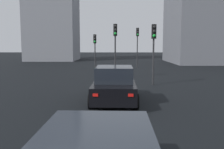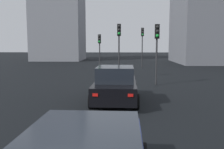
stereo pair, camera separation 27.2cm
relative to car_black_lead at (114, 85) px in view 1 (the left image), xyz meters
The scene contains 7 objects.
car_black_lead is the anchor object (origin of this frame).
traffic_light_near_left 14.59m from the car_black_lead, ahead, with size 0.32×0.29×3.60m.
traffic_light_near_right 8.38m from the car_black_lead, ahead, with size 0.32×0.29×4.13m.
traffic_light_far_left 5.81m from the car_black_lead, 27.27° to the right, with size 0.32×0.28×3.85m.
traffic_light_far_right 17.07m from the car_black_lead, ahead, with size 0.32×0.30×4.39m.
building_facade_left 29.38m from the car_black_lead, 28.76° to the right, with size 11.40×11.77×10.72m, color slate.
building_facade_center 33.37m from the car_black_lead, 18.02° to the left, with size 8.14×7.72×17.13m, color gray.
Camera 1 is at (-3.46, -0.02, 2.60)m, focal length 40.77 mm.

